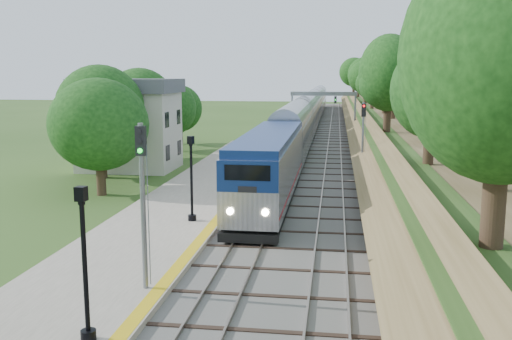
# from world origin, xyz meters

# --- Properties ---
(ground) EXTENTS (320.00, 320.00, 0.00)m
(ground) POSITION_xyz_m (0.00, 0.00, 0.00)
(ground) COLOR #2D4C19
(ground) RESTS_ON ground
(trackbed) EXTENTS (9.50, 170.00, 0.28)m
(trackbed) POSITION_xyz_m (2.00, 60.00, 0.07)
(trackbed) COLOR #4C4944
(trackbed) RESTS_ON ground
(platform) EXTENTS (6.40, 68.00, 0.38)m
(platform) POSITION_xyz_m (-5.20, 16.00, 0.19)
(platform) COLOR gray
(platform) RESTS_ON ground
(yellow_stripe) EXTENTS (0.55, 68.00, 0.01)m
(yellow_stripe) POSITION_xyz_m (-2.35, 16.00, 0.39)
(yellow_stripe) COLOR gold
(yellow_stripe) RESTS_ON platform
(embankment) EXTENTS (10.64, 170.00, 11.70)m
(embankment) POSITION_xyz_m (10.35, 60.00, 1.95)
(embankment) COLOR brown
(embankment) RESTS_ON ground
(station_building) EXTENTS (8.60, 6.60, 8.00)m
(station_building) POSITION_xyz_m (-14.00, 30.00, 4.09)
(station_building) COLOR beige
(station_building) RESTS_ON ground
(signal_gantry) EXTENTS (8.40, 0.38, 6.20)m
(signal_gantry) POSITION_xyz_m (2.47, 54.99, 4.82)
(signal_gantry) COLOR slate
(signal_gantry) RESTS_ON ground
(trees_behind_platform) EXTENTS (7.82, 53.32, 7.21)m
(trees_behind_platform) POSITION_xyz_m (-11.17, 20.67, 4.53)
(trees_behind_platform) COLOR #332316
(trees_behind_platform) RESTS_ON ground
(train) EXTENTS (3.05, 122.36, 4.49)m
(train) POSITION_xyz_m (0.00, 68.24, 2.30)
(train) COLOR black
(train) RESTS_ON trackbed
(lamppost_mid) EXTENTS (0.47, 0.47, 4.79)m
(lamppost_mid) POSITION_xyz_m (-3.21, -2.87, 2.52)
(lamppost_mid) COLOR black
(lamppost_mid) RESTS_ON platform
(lamppost_far) EXTENTS (0.47, 0.47, 4.71)m
(lamppost_far) POSITION_xyz_m (-3.66, 11.64, 2.48)
(lamppost_far) COLOR black
(lamppost_far) RESTS_ON platform
(signal_platform) EXTENTS (0.37, 0.29, 6.28)m
(signal_platform) POSITION_xyz_m (-2.90, 1.54, 4.24)
(signal_platform) COLOR slate
(signal_platform) RESTS_ON platform
(signal_farside) EXTENTS (0.34, 0.27, 6.19)m
(signal_farside) POSITION_xyz_m (6.20, 25.86, 3.90)
(signal_farside) COLOR slate
(signal_farside) RESTS_ON ground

